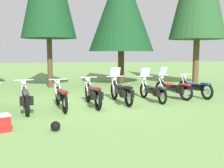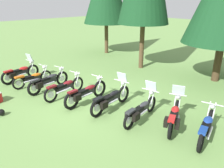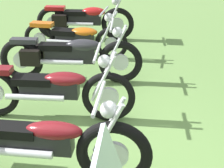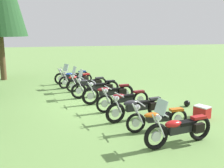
# 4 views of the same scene
# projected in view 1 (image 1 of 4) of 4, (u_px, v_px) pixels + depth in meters

# --- Properties ---
(ground_plane) EXTENTS (80.00, 80.00, 0.00)m
(ground_plane) POSITION_uv_depth(u_px,v_px,m) (94.00, 105.00, 10.48)
(ground_plane) COLOR #6B934C
(motorcycle_2) EXTENTS (0.83, 2.39, 1.02)m
(motorcycle_2) POSITION_uv_depth(u_px,v_px,m) (26.00, 98.00, 9.32)
(motorcycle_2) COLOR black
(motorcycle_2) RESTS_ON ground_plane
(motorcycle_3) EXTENTS (0.70, 2.29, 1.01)m
(motorcycle_3) POSITION_uv_depth(u_px,v_px,m) (61.00, 96.00, 9.74)
(motorcycle_3) COLOR black
(motorcycle_3) RESTS_ON ground_plane
(motorcycle_4) EXTENTS (0.72, 2.41, 1.04)m
(motorcycle_4) POSITION_uv_depth(u_px,v_px,m) (93.00, 94.00, 10.21)
(motorcycle_4) COLOR black
(motorcycle_4) RESTS_ON ground_plane
(motorcycle_5) EXTENTS (0.84, 2.40, 1.38)m
(motorcycle_5) POSITION_uv_depth(u_px,v_px,m) (121.00, 91.00, 10.79)
(motorcycle_5) COLOR black
(motorcycle_5) RESTS_ON ground_plane
(motorcycle_6) EXTENTS (0.83, 2.22, 1.34)m
(motorcycle_6) POSITION_uv_depth(u_px,v_px,m) (153.00, 91.00, 11.24)
(motorcycle_6) COLOR black
(motorcycle_6) RESTS_ON ground_plane
(motorcycle_7) EXTENTS (1.05, 2.00, 1.35)m
(motorcycle_7) POSITION_uv_depth(u_px,v_px,m) (173.00, 88.00, 11.89)
(motorcycle_7) COLOR black
(motorcycle_7) RESTS_ON ground_plane
(motorcycle_8) EXTENTS (0.85, 2.14, 1.00)m
(motorcycle_8) POSITION_uv_depth(u_px,v_px,m) (195.00, 87.00, 12.24)
(motorcycle_8) COLOR black
(motorcycle_8) RESTS_ON ground_plane
(pine_tree_2) EXTENTS (4.08, 4.08, 7.49)m
(pine_tree_2) POSITION_uv_depth(u_px,v_px,m) (121.00, 7.00, 16.85)
(pine_tree_2) COLOR #42301E
(pine_tree_2) RESTS_ON ground_plane
(dropped_helmet) EXTENTS (0.26, 0.26, 0.26)m
(dropped_helmet) POSITION_uv_depth(u_px,v_px,m) (56.00, 126.00, 7.03)
(dropped_helmet) COLOR black
(dropped_helmet) RESTS_ON ground_plane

